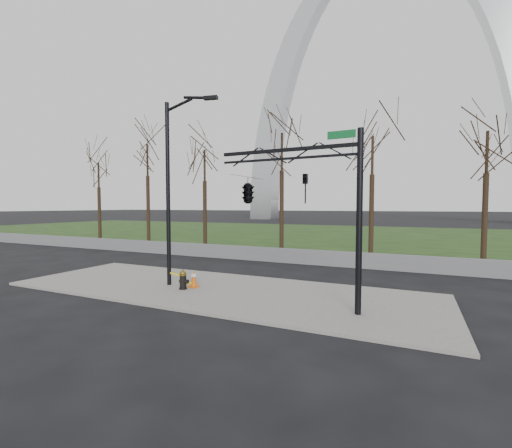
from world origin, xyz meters
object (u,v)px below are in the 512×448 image
at_px(traffic_cone, 194,279).
at_px(street_light, 173,180).
at_px(fire_hydrant, 183,280).
at_px(traffic_signal_mast, 267,190).

height_order(traffic_cone, street_light, street_light).
xyz_separation_m(traffic_cone, street_light, (-1.02, -0.03, 4.23)).
distance_m(fire_hydrant, traffic_cone, 0.51).
distance_m(street_light, traffic_signal_mast, 4.79).
height_order(fire_hydrant, traffic_cone, fire_hydrant).
xyz_separation_m(fire_hydrant, street_light, (-0.83, 0.44, 4.22)).
bearing_deg(traffic_cone, fire_hydrant, -112.26).
distance_m(fire_hydrant, traffic_signal_mast, 5.34).
bearing_deg(fire_hydrant, street_light, 158.00).
bearing_deg(street_light, traffic_signal_mast, -19.53).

